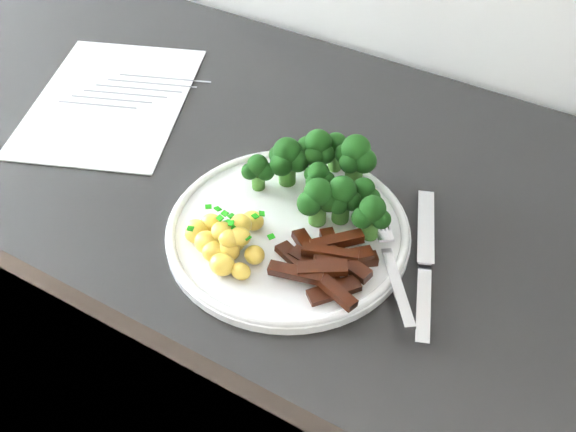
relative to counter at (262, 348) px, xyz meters
The scene contains 8 objects.
counter is the anchor object (origin of this frame).
recipe_paper 0.50m from the counter, behind, with size 0.30×0.35×0.00m.
plate 0.46m from the counter, 41.89° to the right, with size 0.28×0.28×0.02m.
broccoli 0.50m from the counter, 14.79° to the right, with size 0.19×0.14×0.07m.
potatoes 0.49m from the counter, 68.07° to the right, with size 0.10×0.10×0.04m.
beef_strips 0.50m from the counter, 36.44° to the right, with size 0.11×0.11×0.02m.
fork 0.52m from the counter, 22.52° to the right, with size 0.11×0.15×0.02m.
knife 0.52m from the counter, 18.16° to the right, with size 0.09×0.21×0.02m.
Camera 1 is at (0.47, 1.13, 1.42)m, focal length 42.17 mm.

